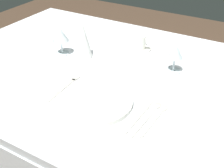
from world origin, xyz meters
The scene contains 11 objects.
dining_table centered at (0.00, 0.00, 0.66)m, with size 1.80×1.11×0.74m.
dinner_plate centered at (-0.01, -0.24, 0.75)m, with size 0.27×0.27×0.02m, color white.
fork_outer centered at (-0.18, -0.21, 0.74)m, with size 0.03×0.21×0.00m.
dinner_knife centered at (0.16, -0.23, 0.74)m, with size 0.03×0.22×0.00m.
spoon_soup centered at (0.19, -0.21, 0.74)m, with size 0.03×0.22×0.01m.
spoon_dessert centered at (0.22, -0.20, 0.74)m, with size 0.03×0.20×0.01m.
saucer_left centered at (-0.07, 0.25, 0.74)m, with size 0.13×0.13×0.01m, color white.
coffee_cup_left centered at (-0.07, 0.25, 0.78)m, with size 0.10×0.07×0.07m.
wine_glass_centre centered at (-0.38, 0.02, 0.83)m, with size 0.08×0.08×0.13m.
wine_glass_left centered at (0.16, 0.13, 0.83)m, with size 0.07×0.07×0.13m.
napkin_folded centered at (-0.27, 0.05, 0.83)m, with size 0.08×0.08×0.17m, color white.
Camera 1 is at (0.46, -0.94, 1.37)m, focal length 45.39 mm.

